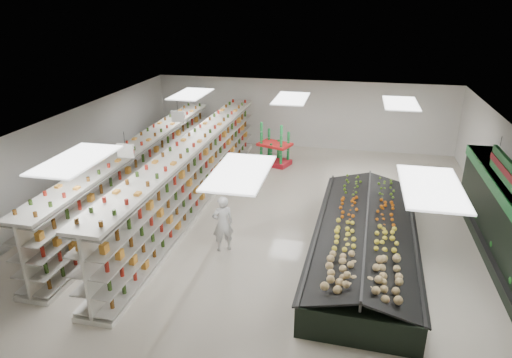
% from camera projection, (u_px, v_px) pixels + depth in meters
% --- Properties ---
extents(floor, '(16.00, 16.00, 0.00)m').
position_uv_depth(floor, '(271.00, 220.00, 14.81)').
color(floor, beige).
rests_on(floor, ground).
extents(ceiling, '(14.00, 16.00, 0.02)m').
position_uv_depth(ceiling, '(272.00, 124.00, 13.62)').
color(ceiling, white).
rests_on(ceiling, wall_back).
extents(wall_back, '(14.00, 0.02, 3.20)m').
position_uv_depth(wall_back, '(302.00, 114.00, 21.47)').
color(wall_back, silver).
rests_on(wall_back, floor).
extents(wall_left, '(0.02, 16.00, 3.20)m').
position_uv_depth(wall_left, '(70.00, 159.00, 15.58)').
color(wall_left, silver).
rests_on(wall_left, floor).
extents(produce_wall_case, '(0.93, 8.00, 2.20)m').
position_uv_depth(produce_wall_case, '(511.00, 227.00, 11.71)').
color(produce_wall_case, black).
rests_on(produce_wall_case, floor).
extents(aisle_sign_near, '(0.52, 0.06, 0.75)m').
position_uv_depth(aisle_sign_near, '(126.00, 151.00, 12.71)').
color(aisle_sign_near, white).
rests_on(aisle_sign_near, ceiling).
extents(aisle_sign_far, '(0.52, 0.06, 0.75)m').
position_uv_depth(aisle_sign_far, '(178.00, 116.00, 16.34)').
color(aisle_sign_far, white).
rests_on(aisle_sign_far, ceiling).
extents(hortifruti_banner, '(0.12, 3.20, 0.95)m').
position_uv_depth(hortifruti_banner, '(510.00, 175.00, 11.24)').
color(hortifruti_banner, '#217E39').
rests_on(hortifruti_banner, ceiling).
extents(gondola_left, '(0.93, 12.28, 2.13)m').
position_uv_depth(gondola_left, '(141.00, 174.00, 15.96)').
color(gondola_left, white).
rests_on(gondola_left, floor).
extents(gondola_center, '(1.17, 13.16, 2.28)m').
position_uv_depth(gondola_center, '(193.00, 176.00, 15.60)').
color(gondola_center, white).
rests_on(gondola_center, floor).
extents(produce_island, '(3.08, 7.74, 1.14)m').
position_uv_depth(produce_island, '(365.00, 238.00, 12.64)').
color(produce_island, black).
rests_on(produce_island, floor).
extents(soda_endcap, '(1.56, 1.30, 1.70)m').
position_uv_depth(soda_endcap, '(275.00, 146.00, 19.41)').
color(soda_endcap, '#AB131F').
rests_on(soda_endcap, floor).
extents(shopper_main, '(0.72, 0.65, 1.66)m').
position_uv_depth(shopper_main, '(223.00, 224.00, 12.77)').
color(shopper_main, silver).
rests_on(shopper_main, floor).
extents(shopper_background, '(0.71, 0.90, 1.62)m').
position_uv_depth(shopper_background, '(189.00, 157.00, 18.18)').
color(shopper_background, '#928359').
rests_on(shopper_background, floor).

